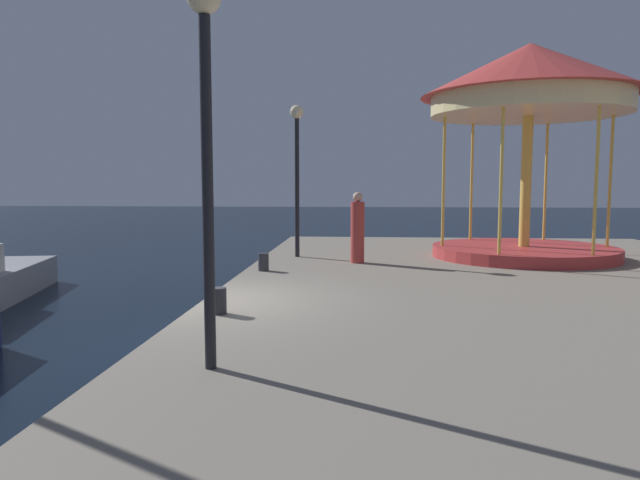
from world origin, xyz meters
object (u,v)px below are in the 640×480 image
carousel (529,98)px  bollard_south (263,262)px  lamp_post_near_edge (206,104)px  bollard_north (219,301)px  lamp_post_mid_promenade (297,153)px  person_far_corner (358,230)px

carousel → bollard_south: bearing=-156.1°
lamp_post_near_edge → bollard_south: lamp_post_near_edge is taller
bollard_south → bollard_north: size_ratio=1.00×
carousel → lamp_post_mid_promenade: 6.23m
bollard_north → lamp_post_near_edge: bearing=-77.6°
carousel → person_far_corner: bearing=-162.5°
lamp_post_near_edge → lamp_post_mid_promenade: lamp_post_mid_promenade is taller
lamp_post_near_edge → lamp_post_mid_promenade: 9.49m
bollard_south → person_far_corner: size_ratio=0.23×
lamp_post_mid_promenade → bollard_north: lamp_post_mid_promenade is taller
lamp_post_near_edge → bollard_north: 3.67m
carousel → bollard_north: carousel is taller
bollard_north → person_far_corner: bearing=70.9°
lamp_post_mid_promenade → person_far_corner: lamp_post_mid_promenade is taller
bollard_south → bollard_north: same height
lamp_post_near_edge → bollard_north: (-0.56, 2.55, -2.57)m
carousel → bollard_south: size_ratio=14.02×
lamp_post_mid_promenade → bollard_south: size_ratio=10.09×
lamp_post_near_edge → bollard_south: bearing=95.3°
person_far_corner → carousel: bearing=17.5°
carousel → person_far_corner: carousel is taller
carousel → bollard_north: 10.50m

